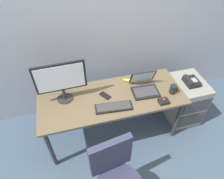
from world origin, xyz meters
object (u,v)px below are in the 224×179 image
at_px(keyboard, 114,107).
at_px(trackball_mouse, 164,101).
at_px(coffee_mug, 173,89).
at_px(file_cabinet, 184,100).
at_px(desk_phone, 191,81).
at_px(cell_phone, 105,96).
at_px(monitor_main, 61,80).
at_px(banana, 130,81).
at_px(laptop, 144,86).

bearing_deg(keyboard, trackball_mouse, -6.92).
bearing_deg(coffee_mug, file_cabinet, 23.25).
bearing_deg(desk_phone, cell_phone, 179.03).
xyz_separation_m(file_cabinet, desk_phone, (-0.01, -0.02, 0.37)).
distance_m(keyboard, trackball_mouse, 0.57).
distance_m(monitor_main, banana, 0.88).
distance_m(keyboard, coffee_mug, 0.75).
relative_size(keyboard, laptop, 1.29).
bearing_deg(laptop, coffee_mug, -23.46).
distance_m(desk_phone, laptop, 0.66).
relative_size(file_cabinet, monitor_main, 1.21).
xyz_separation_m(laptop, cell_phone, (-0.48, 0.02, -0.05)).
xyz_separation_m(file_cabinet, laptop, (-0.67, -0.02, 0.44)).
distance_m(monitor_main, cell_phone, 0.55).
xyz_separation_m(trackball_mouse, coffee_mug, (0.18, 0.12, 0.03)).
bearing_deg(monitor_main, file_cabinet, -2.77).
distance_m(file_cabinet, coffee_mug, 0.59).
xyz_separation_m(monitor_main, banana, (0.83, 0.08, -0.28)).
bearing_deg(banana, cell_phone, -156.55).
bearing_deg(trackball_mouse, coffee_mug, 34.57).
height_order(monitor_main, keyboard, monitor_main).
relative_size(desk_phone, trackball_mouse, 1.82).
distance_m(coffee_mug, banana, 0.53).
relative_size(desk_phone, laptop, 0.61).
relative_size(trackball_mouse, banana, 0.58).
bearing_deg(monitor_main, keyboard, -28.99).
xyz_separation_m(coffee_mug, cell_phone, (-0.79, 0.15, -0.05)).
xyz_separation_m(file_cabinet, banana, (-0.78, 0.16, 0.41)).
bearing_deg(trackball_mouse, keyboard, 173.08).
relative_size(laptop, banana, 1.72).
bearing_deg(cell_phone, laptop, -35.12).
bearing_deg(file_cabinet, monitor_main, 177.23).
height_order(monitor_main, coffee_mug, monitor_main).
height_order(laptop, banana, laptop).
bearing_deg(trackball_mouse, cell_phone, 155.98).
bearing_deg(trackball_mouse, laptop, 117.96).
relative_size(file_cabinet, banana, 3.49).
distance_m(keyboard, banana, 0.48).
height_order(keyboard, coffee_mug, coffee_mug).
height_order(desk_phone, trackball_mouse, trackball_mouse).
relative_size(monitor_main, trackball_mouse, 4.97).
xyz_separation_m(cell_phone, banana, (0.37, 0.16, 0.02)).
relative_size(monitor_main, coffee_mug, 4.89).
distance_m(monitor_main, coffee_mug, 1.30).
distance_m(desk_phone, keyboard, 1.11).
xyz_separation_m(file_cabinet, coffee_mug, (-0.35, -0.15, 0.44)).
bearing_deg(banana, trackball_mouse, -59.85).
distance_m(cell_phone, banana, 0.40).
relative_size(desk_phone, cell_phone, 1.41).
height_order(desk_phone, cell_phone, desk_phone).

